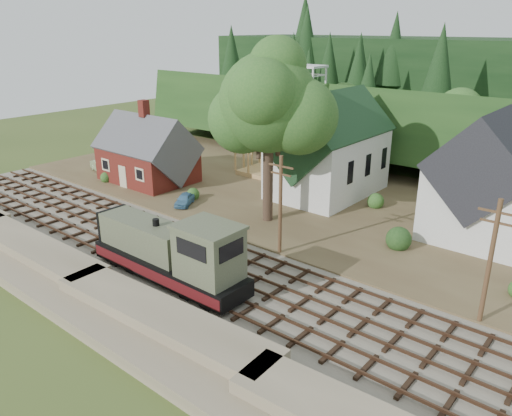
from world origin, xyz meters
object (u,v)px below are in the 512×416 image
Objects in this scene: car_green at (101,166)px; patio_set at (143,167)px; locomotive at (173,254)px; car_blue at (185,199)px.

car_green is 1.71× the size of patio_set.
locomotive is at bearing -33.28° from patio_set.
locomotive reaches higher than car_blue.
car_blue is 1.39× the size of patio_set.
patio_set is (-19.08, 12.52, 0.09)m from locomotive.
car_green is at bearing 145.15° from car_blue.
locomotive is at bearing -99.83° from car_green.
patio_set is (8.18, -0.06, 1.35)m from car_green.
locomotive is 15.35m from car_blue.
patio_set is at bearing 139.94° from car_blue.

